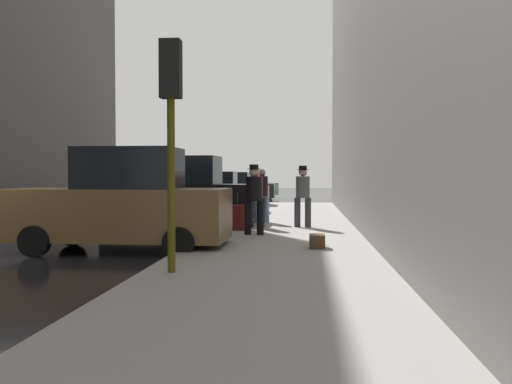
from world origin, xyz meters
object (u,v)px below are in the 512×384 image
object	(u,v)px
parked_gray_coupe	(208,195)
pedestrian_in_red_jacket	(256,194)
parked_dark_green_sedan	(241,188)
fire_hydrant	(217,223)
parked_bronze_suv	(123,204)
parked_silver_sedan	(249,186)
pedestrian_with_fedora	(254,196)
pedestrian_in_jeans	(262,192)
parked_black_suv	(181,195)
traffic_light	(171,104)
duffel_bag	(317,241)
rolling_suitcase	(238,217)
parked_red_hatchback	(227,191)
pedestrian_with_beanie	(303,193)

from	to	relation	value
parked_gray_coupe	pedestrian_in_red_jacket	xyz separation A→B (m)	(2.51, -6.49, 0.26)
parked_dark_green_sedan	fire_hydrant	world-z (taller)	parked_dark_green_sedan
parked_bronze_suv	parked_silver_sedan	distance (m)	27.70
pedestrian_with_fedora	pedestrian_in_jeans	bearing A→B (deg)	91.45
parked_black_suv	parked_dark_green_sedan	bearing A→B (deg)	90.00
parked_black_suv	parked_gray_coupe	xyz separation A→B (m)	(0.00, 5.11, -0.18)
parked_black_suv	traffic_light	distance (m)	9.38
traffic_light	pedestrian_with_fedora	bearing A→B (deg)	82.17
parked_black_suv	duffel_bag	size ratio (longest dim) A/B	10.61
fire_hydrant	pedestrian_in_red_jacket	bearing A→B (deg)	75.52
parked_bronze_suv	rolling_suitcase	xyz separation A→B (m)	(2.06, 3.56, -0.54)
fire_hydrant	pedestrian_in_red_jacket	world-z (taller)	pedestrian_in_red_jacket
parked_bronze_suv	parked_black_suv	world-z (taller)	same
pedestrian_in_red_jacket	parked_bronze_suv	bearing A→B (deg)	-119.95
parked_gray_coupe	parked_dark_green_sedan	distance (m)	11.65
traffic_light	pedestrian_with_fedora	distance (m)	5.92
parked_gray_coupe	pedestrian_in_jeans	xyz separation A→B (m)	(2.54, -4.81, 0.26)
parked_bronze_suv	pedestrian_with_fedora	distance (m)	3.53
pedestrian_in_red_jacket	pedestrian_with_fedora	distance (m)	2.01
parked_silver_sedan	fire_hydrant	size ratio (longest dim) A/B	6.05
pedestrian_with_fedora	rolling_suitcase	xyz separation A→B (m)	(-0.57, 1.22, -0.65)
rolling_suitcase	duffel_bag	bearing A→B (deg)	-60.48
parked_gray_coupe	traffic_light	size ratio (longest dim) A/B	1.17
rolling_suitcase	parked_red_hatchback	bearing A→B (deg)	99.10
parked_dark_green_sedan	pedestrian_with_fedora	bearing A→B (deg)	-82.56
parked_bronze_suv	pedestrian_in_jeans	bearing A→B (deg)	67.20
parked_dark_green_sedan	pedestrian_in_jeans	distance (m)	16.65
fire_hydrant	traffic_light	size ratio (longest dim) A/B	0.20
parked_silver_sedan	parked_bronze_suv	bearing A→B (deg)	-90.00
parked_gray_coupe	parked_red_hatchback	xyz separation A→B (m)	(0.00, 5.60, 0.00)
parked_dark_green_sedan	pedestrian_in_jeans	xyz separation A→B (m)	(2.54, -16.45, 0.26)
parked_black_suv	parked_dark_green_sedan	size ratio (longest dim) A/B	1.11
traffic_light	pedestrian_with_fedora	xyz separation A→B (m)	(0.78, 5.64, -1.62)
parked_gray_coupe	duffel_bag	distance (m)	11.78
parked_red_hatchback	parked_silver_sedan	bearing A→B (deg)	90.00
rolling_suitcase	duffel_bag	size ratio (longest dim) A/B	2.36
parked_bronze_suv	duffel_bag	xyz separation A→B (m)	(4.17, -0.16, -0.74)
pedestrian_with_beanie	fire_hydrant	bearing A→B (deg)	-125.75
fire_hydrant	pedestrian_with_beanie	distance (m)	3.56
parked_black_suv	pedestrian_in_red_jacket	size ratio (longest dim) A/B	2.73
parked_red_hatchback	traffic_light	distance (m)	19.92
parked_silver_sedan	parked_dark_green_sedan	bearing A→B (deg)	-90.00
parked_bronze_suv	pedestrian_with_fedora	size ratio (longest dim) A/B	2.61
parked_silver_sedan	duffel_bag	world-z (taller)	parked_silver_sedan
pedestrian_with_beanie	duffel_bag	size ratio (longest dim) A/B	4.04
parked_gray_coupe	pedestrian_with_fedora	size ratio (longest dim) A/B	2.37
parked_dark_green_sedan	pedestrian_with_fedora	world-z (taller)	pedestrian_with_fedora
parked_silver_sedan	pedestrian_with_beanie	xyz separation A→B (m)	(3.85, -23.22, 0.29)
parked_black_suv	duffel_bag	xyz separation A→B (m)	(4.17, -5.89, -0.74)
parked_bronze_suv	pedestrian_in_red_jacket	world-z (taller)	parked_bronze_suv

